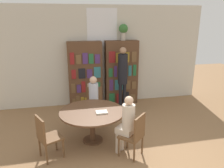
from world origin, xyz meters
The scene contains 13 objects.
ground_plane centered at (0.00, 0.00, 0.00)m, with size 16.00×16.00×0.00m, color olive.
wall_back centered at (0.00, 3.31, 1.51)m, with size 6.40×0.07×3.00m.
bookshelf_left centered at (-0.56, 3.12, 0.99)m, with size 1.00×0.34×1.98m.
bookshelf_right centered at (0.56, 3.12, 0.99)m, with size 1.00×0.34×1.98m.
flower_vase centered at (0.61, 3.13, 2.28)m, with size 0.27×0.27×0.48m.
reading_table centered at (-0.62, 1.03, 0.62)m, with size 1.39×1.39×0.72m.
chair_near_camera centered at (-1.55, 0.57, 0.50)m, with size 0.54×0.54×0.89m.
chair_left_side centered at (-0.45, 2.05, 0.50)m, with size 0.46×0.46×0.89m.
chair_far_side centered at (0.10, 0.29, 0.50)m, with size 0.57×0.57×0.89m.
seated_reader_left centered at (-0.48, 1.86, 0.70)m, with size 0.29×0.38×1.24m.
seated_reader_right centered at (-0.03, 0.42, 0.69)m, with size 0.40×0.40×1.23m.
librarian_standing centered at (0.47, 2.62, 1.12)m, with size 0.28×0.55×1.85m.
open_book_on_table centered at (-0.44, 0.89, 0.73)m, with size 0.24×0.18×0.03m.
Camera 1 is at (-1.10, -3.26, 2.62)m, focal length 35.00 mm.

